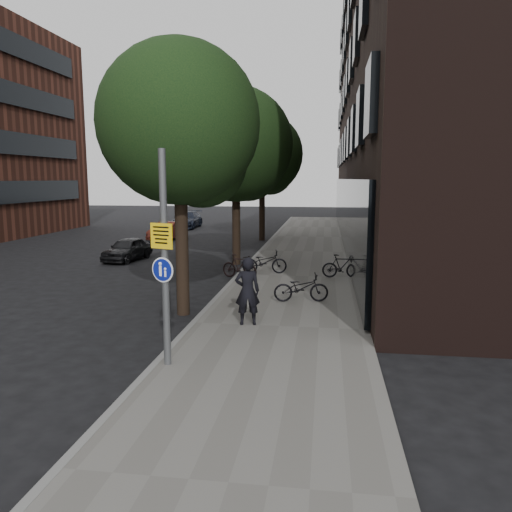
% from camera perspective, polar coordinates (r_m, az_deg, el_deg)
% --- Properties ---
extents(ground, '(120.00, 120.00, 0.00)m').
position_cam_1_polar(ground, '(9.75, -0.75, -14.23)').
color(ground, black).
rests_on(ground, ground).
extents(sidewalk, '(4.50, 60.00, 0.12)m').
position_cam_1_polar(sidewalk, '(19.27, 4.53, -2.46)').
color(sidewalk, '#65635E').
rests_on(sidewalk, ground).
extents(curb_edge, '(0.15, 60.00, 0.13)m').
position_cam_1_polar(curb_edge, '(19.53, -2.08, -2.27)').
color(curb_edge, slate).
rests_on(curb_edge, ground).
extents(building_right_dark_brick, '(12.00, 40.00, 18.00)m').
position_cam_1_polar(building_right_dark_brick, '(32.10, 21.79, 17.50)').
color(building_right_dark_brick, black).
rests_on(building_right_dark_brick, ground).
extents(street_tree_near, '(4.40, 4.40, 7.50)m').
position_cam_1_polar(street_tree_near, '(14.12, -8.31, 13.97)').
color(street_tree_near, black).
rests_on(street_tree_near, ground).
extents(street_tree_mid, '(5.00, 5.00, 7.80)m').
position_cam_1_polar(street_tree_mid, '(22.39, -2.08, 12.13)').
color(street_tree_mid, black).
rests_on(street_tree_mid, ground).
extents(street_tree_far, '(5.00, 5.00, 7.80)m').
position_cam_1_polar(street_tree_far, '(31.28, 0.86, 11.19)').
color(street_tree_far, black).
rests_on(street_tree_far, ground).
extents(signpost, '(0.48, 0.18, 4.27)m').
position_cam_1_polar(signpost, '(9.90, -10.38, -0.29)').
color(signpost, '#595B5E').
rests_on(signpost, sidewalk).
extents(pedestrian, '(0.71, 0.54, 1.75)m').
position_cam_1_polar(pedestrian, '(12.70, -0.99, -4.03)').
color(pedestrian, black).
rests_on(pedestrian, sidewalk).
extents(parked_bike_facade_near, '(1.72, 0.83, 0.87)m').
position_cam_1_polar(parked_bike_facade_near, '(15.20, 5.18, -3.62)').
color(parked_bike_facade_near, black).
rests_on(parked_bike_facade_near, sidewalk).
extents(parked_bike_facade_far, '(1.49, 0.45, 0.89)m').
position_cam_1_polar(parked_bike_facade_far, '(19.04, 9.79, -1.15)').
color(parked_bike_facade_far, black).
rests_on(parked_bike_facade_far, sidewalk).
extents(parked_bike_curb_near, '(1.84, 0.93, 0.92)m').
position_cam_1_polar(parked_bike_curb_near, '(19.63, 0.98, -0.68)').
color(parked_bike_curb_near, black).
rests_on(parked_bike_curb_near, sidewalk).
extents(parked_bike_curb_far, '(1.56, 0.98, 0.91)m').
position_cam_1_polar(parked_bike_curb_far, '(18.64, -1.91, -1.21)').
color(parked_bike_curb_far, black).
rests_on(parked_bike_curb_far, sidewalk).
extents(parked_car_near, '(1.68, 3.32, 1.08)m').
position_cam_1_polar(parked_car_near, '(24.28, -14.49, 0.78)').
color(parked_car_near, black).
rests_on(parked_car_near, ground).
extents(parked_car_mid, '(1.64, 3.58, 1.14)m').
position_cam_1_polar(parked_car_mid, '(31.91, -10.14, 2.84)').
color(parked_car_mid, maroon).
rests_on(parked_car_mid, ground).
extents(parked_car_far, '(1.95, 4.49, 1.28)m').
position_cam_1_polar(parked_car_far, '(39.63, -7.90, 4.14)').
color(parked_car_far, '#1B2231').
rests_on(parked_car_far, ground).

